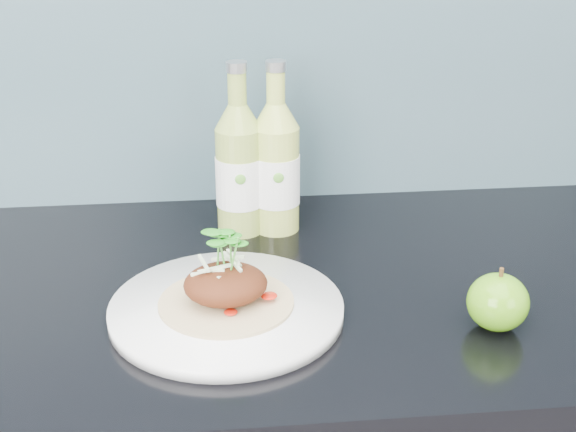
# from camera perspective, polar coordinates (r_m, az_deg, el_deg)

# --- Properties ---
(dinner_plate) EXTENTS (0.29, 0.29, 0.02)m
(dinner_plate) POSITION_cam_1_polar(r_m,az_deg,el_deg) (0.96, -4.40, -6.65)
(dinner_plate) COLOR white
(dinner_plate) RESTS_ON kitchen_counter
(pork_taco) EXTENTS (0.16, 0.16, 0.10)m
(pork_taco) POSITION_cam_1_polar(r_m,az_deg,el_deg) (0.94, -4.47, -4.72)
(pork_taco) COLOR tan
(pork_taco) RESTS_ON dinner_plate
(green_apple) EXTENTS (0.09, 0.09, 0.08)m
(green_apple) POSITION_cam_1_polar(r_m,az_deg,el_deg) (0.96, 14.70, -5.94)
(green_apple) COLOR #487E0D
(green_apple) RESTS_ON kitchen_counter
(cider_bottle_left) EXTENTS (0.08, 0.08, 0.25)m
(cider_bottle_left) POSITION_cam_1_polar(r_m,az_deg,el_deg) (1.15, -3.49, 3.33)
(cider_bottle_left) COLOR #8FA645
(cider_bottle_left) RESTS_ON kitchen_counter
(cider_bottle_right) EXTENTS (0.08, 0.08, 0.25)m
(cider_bottle_right) POSITION_cam_1_polar(r_m,az_deg,el_deg) (1.15, -0.84, 3.43)
(cider_bottle_right) COLOR #AEC050
(cider_bottle_right) RESTS_ON kitchen_counter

